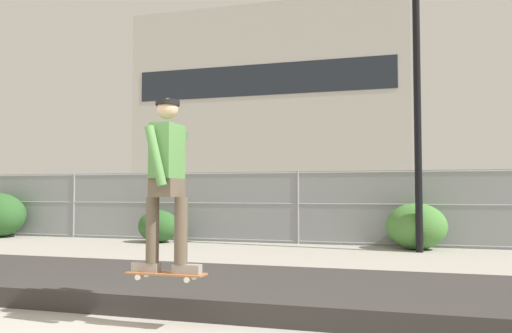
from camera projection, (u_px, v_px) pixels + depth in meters
name	position (u px, v px, depth m)	size (l,w,h in m)	color
gravel_berm	(195.00, 286.00, 6.57)	(10.16, 2.51, 0.23)	#33302D
skateboard	(166.00, 274.00, 4.99)	(0.80, 0.21, 0.07)	#9E5B33
skater	(167.00, 173.00, 5.04)	(0.72, 0.58, 1.72)	gray
chain_fence	(298.00, 207.00, 13.07)	(26.75, 0.06, 1.85)	gray
street_lamp	(417.00, 62.00, 11.39)	(0.44, 0.44, 6.78)	black
parked_car_near	(237.00, 206.00, 17.42)	(4.50, 2.15, 1.66)	#474C54
parked_car_mid	(422.00, 208.00, 15.56)	(4.41, 1.98, 1.66)	black
library_building	(279.00, 116.00, 46.40)	(22.82, 12.57, 16.42)	#B2AFA8
shrub_center	(159.00, 226.00, 13.37)	(1.09, 0.90, 0.85)	#2D5B28
shrub_right	(416.00, 226.00, 11.75)	(1.38, 1.13, 1.06)	#477F38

